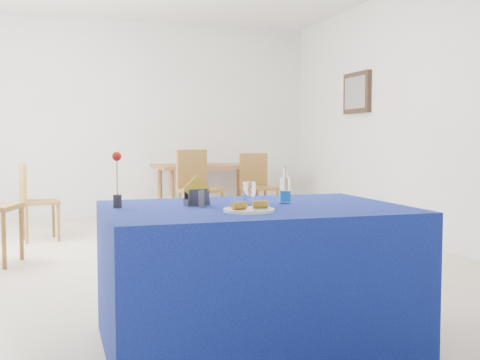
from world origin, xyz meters
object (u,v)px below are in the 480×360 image
at_px(oak_table, 207,170).
at_px(plate, 249,210).
at_px(chair_bg_left, 197,183).
at_px(chair_win_b, 32,196).
at_px(water_bottle, 285,191).
at_px(chair_bg_right, 257,182).
at_px(blue_table, 254,275).

bearing_deg(oak_table, plate, -101.92).
bearing_deg(chair_bg_left, chair_win_b, 169.13).
distance_m(chair_bg_left, chair_win_b, 1.95).
height_order(plate, water_bottle, water_bottle).
height_order(water_bottle, oak_table, water_bottle).
distance_m(water_bottle, chair_bg_right, 4.76).
bearing_deg(water_bottle, plate, -135.69).
bearing_deg(blue_table, chair_bg_right, 71.02).
height_order(water_bottle, chair_bg_right, water_bottle).
bearing_deg(water_bottle, chair_bg_left, 83.87).
distance_m(chair_bg_right, chair_win_b, 2.96).
relative_size(blue_table, water_bottle, 7.44).
bearing_deg(chair_bg_right, water_bottle, -114.91).
relative_size(chair_bg_left, chair_win_b, 1.15).
bearing_deg(oak_table, chair_bg_left, -111.30).
height_order(plate, blue_table, plate).
distance_m(plate, chair_bg_right, 5.14).
relative_size(oak_table, chair_bg_right, 1.62).
bearing_deg(blue_table, oak_table, 78.68).
height_order(plate, chair_bg_right, chair_bg_right).
xyz_separation_m(plate, chair_bg_right, (1.69, 4.85, -0.24)).
bearing_deg(plate, chair_win_b, 105.98).
relative_size(chair_bg_right, chair_win_b, 1.07).
bearing_deg(chair_win_b, chair_bg_right, -83.61).
distance_m(oak_table, chair_win_b, 2.65).
xyz_separation_m(blue_table, chair_bg_right, (1.59, 4.63, 0.15)).
bearing_deg(plate, blue_table, 65.10).
bearing_deg(oak_table, blue_table, -101.32).
xyz_separation_m(plate, chair_win_b, (-1.16, 4.06, -0.27)).
height_order(blue_table, oak_table, blue_table).
distance_m(blue_table, chair_bg_right, 4.89).
relative_size(water_bottle, chair_bg_left, 0.22).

